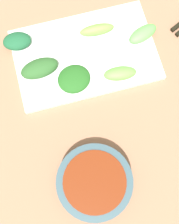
% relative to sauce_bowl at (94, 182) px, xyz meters
% --- Properties ---
extents(tabletop, '(2.10, 2.10, 0.02)m').
position_rel_sauce_bowl_xyz_m(tabletop, '(0.12, -0.03, -0.03)').
color(tabletop, '#99684E').
rests_on(tabletop, ground).
extents(sauce_bowl, '(0.14, 0.14, 0.04)m').
position_rel_sauce_bowl_xyz_m(sauce_bowl, '(0.00, 0.00, 0.00)').
color(sauce_bowl, '#334B55').
rests_on(sauce_bowl, tabletop).
extents(serving_plate, '(0.18, 0.29, 0.01)m').
position_rel_sauce_bowl_xyz_m(serving_plate, '(0.25, -0.05, -0.02)').
color(serving_plate, white).
rests_on(serving_plate, tabletop).
extents(broccoli_leafy_0, '(0.07, 0.08, 0.02)m').
position_rel_sauce_bowl_xyz_m(broccoli_leafy_0, '(0.20, -0.01, -0.00)').
color(broccoli_leafy_0, '#225B1E').
rests_on(broccoli_leafy_0, serving_plate).
extents(broccoli_stalk_1, '(0.05, 0.07, 0.02)m').
position_rel_sauce_bowl_xyz_m(broccoli_stalk_1, '(0.26, -0.17, -0.00)').
color(broccoli_stalk_1, '#62B654').
rests_on(broccoli_stalk_1, serving_plate).
extents(broccoli_stalk_2, '(0.04, 0.07, 0.02)m').
position_rel_sauce_bowl_xyz_m(broccoli_stalk_2, '(0.19, -0.10, -0.00)').
color(broccoli_stalk_2, '#67AF47').
rests_on(broccoli_stalk_2, serving_plate).
extents(broccoli_stalk_3, '(0.03, 0.07, 0.02)m').
position_rel_sauce_bowl_xyz_m(broccoli_stalk_3, '(0.29, -0.08, 0.00)').
color(broccoli_stalk_3, '#74A946').
rests_on(broccoli_stalk_3, serving_plate).
extents(broccoli_leafy_4, '(0.05, 0.08, 0.03)m').
position_rel_sauce_bowl_xyz_m(broccoli_leafy_4, '(0.24, 0.05, 0.00)').
color(broccoli_leafy_4, '#2B5A28').
rests_on(broccoli_leafy_4, serving_plate).
extents(broccoli_leafy_5, '(0.05, 0.06, 0.02)m').
position_rel_sauce_bowl_xyz_m(broccoli_leafy_5, '(0.31, 0.08, -0.00)').
color(broccoli_leafy_5, '#1C5633').
rests_on(broccoli_leafy_5, serving_plate).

